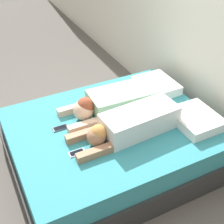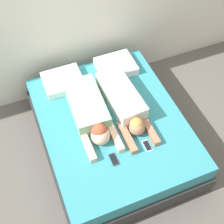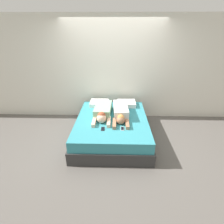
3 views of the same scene
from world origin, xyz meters
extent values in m
plane|color=#5B5651|center=(0.00, 0.00, 0.00)|extent=(12.00, 12.00, 0.00)
cube|color=silver|center=(0.00, 1.13, 1.30)|extent=(12.00, 0.06, 2.60)
cube|color=#2D2D2D|center=(0.00, 0.00, 0.13)|extent=(1.59, 1.96, 0.27)
cube|color=teal|center=(0.00, 0.00, 0.38)|extent=(1.53, 1.90, 0.22)
cube|color=white|center=(-0.34, 0.73, 0.54)|extent=(0.46, 0.39, 0.10)
cube|color=white|center=(0.34, 0.73, 0.54)|extent=(0.46, 0.39, 0.10)
cube|color=#8CBF99|center=(-0.21, 0.24, 0.59)|extent=(0.39, 0.71, 0.20)
sphere|color=beige|center=(-0.21, -0.20, 0.59)|extent=(0.20, 0.20, 0.20)
sphere|color=#99472D|center=(-0.21, -0.18, 0.63)|extent=(0.17, 0.17, 0.17)
cube|color=beige|center=(-0.36, -0.23, 0.52)|extent=(0.07, 0.38, 0.07)
cube|color=beige|center=(-0.06, -0.23, 0.52)|extent=(0.07, 0.38, 0.07)
cube|color=silver|center=(0.19, 0.19, 0.60)|extent=(0.35, 0.74, 0.22)
sphere|color=#A37051|center=(0.19, -0.25, 0.57)|extent=(0.17, 0.17, 0.17)
sphere|color=#D18C47|center=(0.19, -0.23, 0.61)|extent=(0.15, 0.15, 0.15)
cube|color=#A37051|center=(0.06, -0.29, 0.52)|extent=(0.07, 0.40, 0.07)
cube|color=#A37051|center=(0.32, -0.29, 0.52)|extent=(0.07, 0.40, 0.07)
cube|color=#2D2D33|center=(-0.17, -0.47, 0.49)|extent=(0.07, 0.14, 0.01)
cube|color=black|center=(-0.17, -0.47, 0.50)|extent=(0.06, 0.12, 0.00)
cube|color=silver|center=(0.22, -0.45, 0.49)|extent=(0.07, 0.14, 0.01)
cube|color=black|center=(0.22, -0.45, 0.50)|extent=(0.06, 0.12, 0.00)
camera|label=1|loc=(2.09, -1.06, 2.36)|focal=50.00mm
camera|label=2|loc=(-0.76, -1.88, 3.29)|focal=50.00mm
camera|label=3|loc=(0.09, -3.39, 2.25)|focal=28.00mm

